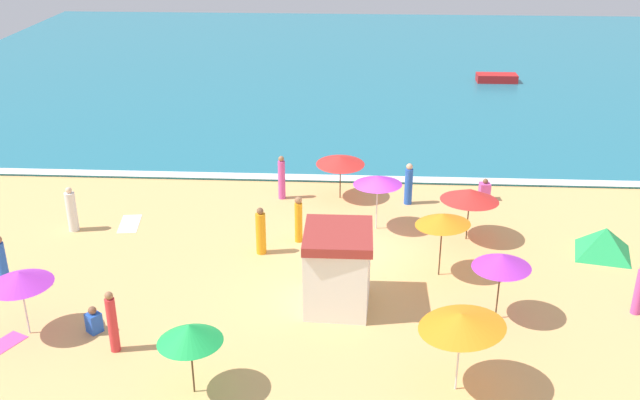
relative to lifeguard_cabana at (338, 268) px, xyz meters
The scene contains 26 objects.
ground_plane 4.38m from the lifeguard_cabana, 83.25° to the left, with size 60.00×60.00×0.00m, color #E5B26B.
ocean_water 32.18m from the lifeguard_cabana, 89.12° to the left, with size 60.00×44.00×0.10m, color teal.
wave_breaker_foam 10.53m from the lifeguard_cabana, 87.31° to the left, with size 57.00×0.70×0.01m, color white.
lifeguard_cabana is the anchor object (origin of this frame).
beach_umbrella_0 5.78m from the lifeguard_cabana, 128.81° to the right, with size 2.40×2.40×2.09m.
beach_umbrella_1 9.31m from the lifeguard_cabana, 167.02° to the right, with size 2.17×2.17×2.08m.
beach_umbrella_2 5.78m from the lifeguard_cabana, 76.86° to the left, with size 2.62×2.62×2.21m.
beach_umbrella_3 5.22m from the lifeguard_cabana, 50.95° to the right, with size 2.58×2.56×2.45m.
beach_umbrella_4 4.93m from the lifeguard_cabana, ahead, with size 1.88×1.87×2.25m.
beach_umbrella_5 4.05m from the lifeguard_cabana, 31.87° to the left, with size 2.41×2.40×2.35m.
beach_umbrella_6 6.75m from the lifeguard_cabana, 46.32° to the left, with size 2.74×2.75×2.07m.
beach_umbrella_7 8.48m from the lifeguard_cabana, 91.18° to the left, with size 2.33×2.34×1.91m.
beach_tent 10.22m from the lifeguard_cabana, 22.73° to the left, with size 2.60×2.57×1.03m.
beachgoer_1 10.45m from the lifeguard_cabana, 55.71° to the left, with size 0.46×0.46×0.95m.
beachgoer_2 11.33m from the lifeguard_cabana, 154.97° to the left, with size 0.54×0.54×1.79m.
beachgoer_5 7.46m from the lifeguard_cabana, 165.14° to the right, with size 0.54×0.54×0.85m.
beachgoer_6 10.94m from the lifeguard_cabana, behind, with size 0.36×0.36×1.90m.
beachgoer_7 4.64m from the lifeguard_cabana, 110.06° to the left, with size 0.32×0.32×1.80m.
beachgoer_8 8.70m from the lifeguard_cabana, 107.52° to the left, with size 0.32×0.32×1.89m.
beachgoer_9 6.85m from the lifeguard_cabana, 155.90° to the right, with size 0.37×0.37×1.92m.
beachgoer_10 8.46m from the lifeguard_cabana, 71.73° to the left, with size 0.44×0.44×1.77m.
beachgoer_11 4.42m from the lifeguard_cabana, 130.46° to the left, with size 0.36×0.36×1.78m.
beachgoer_12 9.24m from the lifeguard_cabana, ahead, with size 0.40×0.40×1.75m.
beach_towel_0 10.10m from the lifeguard_cabana, 163.77° to the right, with size 1.21×1.59×0.01m.
beach_towel_1 10.03m from the lifeguard_cabana, 146.71° to the left, with size 0.96×1.73×0.01m.
small_boat_0 29.59m from the lifeguard_cabana, 71.12° to the left, with size 2.62×1.16×0.52m.
Camera 1 is at (0.05, -23.94, 12.31)m, focal length 40.96 mm.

